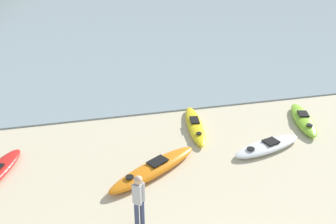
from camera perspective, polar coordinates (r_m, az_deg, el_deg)
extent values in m
ellipsoid|color=#8CCC2D|center=(16.11, 19.06, -1.03)|extent=(1.36, 2.80, 0.31)
cube|color=black|center=(16.14, 19.03, -0.24)|extent=(0.49, 0.57, 0.05)
cylinder|color=black|center=(15.41, 19.87, -1.79)|extent=(0.24, 0.24, 0.02)
ellipsoid|color=yellow|center=(14.89, 3.95, -1.97)|extent=(0.97, 3.11, 0.26)
cube|color=black|center=(14.95, 3.88, -1.16)|extent=(0.39, 0.59, 0.05)
cylinder|color=black|center=(14.10, 4.51, -3.11)|extent=(0.20, 0.20, 0.02)
ellipsoid|color=orange|center=(12.42, -2.11, -8.23)|extent=(3.35, 2.44, 0.34)
cube|color=black|center=(12.40, -1.53, -7.16)|extent=(0.74, 0.66, 0.05)
cylinder|color=black|center=(11.81, -5.59, -9.36)|extent=(0.25, 0.25, 0.02)
ellipsoid|color=white|center=(14.03, 14.23, -4.82)|extent=(2.87, 1.53, 0.25)
cube|color=black|center=(14.04, 14.71, -4.15)|extent=(0.60, 0.55, 0.05)
cylinder|color=black|center=(13.50, 11.92, -5.23)|extent=(0.27, 0.27, 0.02)
cylinder|color=#384260|center=(10.42, -4.56, -14.73)|extent=(0.12, 0.12, 0.82)
cylinder|color=#384260|center=(10.44, -3.75, -14.63)|extent=(0.12, 0.12, 0.82)
cube|color=#B2B2B7|center=(9.98, -4.29, -11.68)|extent=(0.28, 0.29, 0.58)
cylinder|color=#B2B2B7|center=(9.96, -5.00, -11.70)|extent=(0.09, 0.09, 0.55)
cylinder|color=#B2B2B7|center=(9.98, -3.59, -11.52)|extent=(0.09, 0.09, 0.55)
sphere|color=tan|center=(9.73, -4.38, -9.81)|extent=(0.22, 0.22, 0.22)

